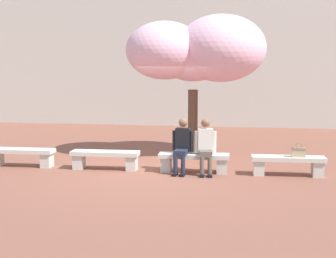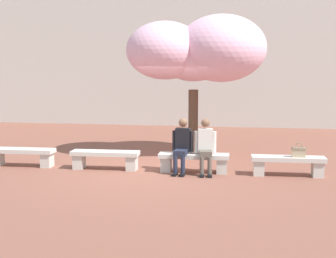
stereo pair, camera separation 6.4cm
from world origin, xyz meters
TOP-DOWN VIEW (x-y plane):
  - ground_plane at (0.00, 0.00)m, footprint 100.00×100.00m
  - building_facade at (0.00, 10.60)m, footprint 28.00×4.00m
  - stone_bench_west_end at (-3.26, 0.00)m, footprint 1.67×0.47m
  - stone_bench_near_west at (-1.09, 0.00)m, footprint 1.67×0.47m
  - stone_bench_center at (1.09, 0.00)m, footprint 1.67×0.47m
  - stone_bench_near_east at (3.26, 0.00)m, footprint 1.67×0.47m
  - person_seated_left at (0.81, -0.05)m, footprint 0.51×0.71m
  - person_seated_right at (1.36, -0.05)m, footprint 0.51×0.71m
  - handbag at (3.48, -0.03)m, footprint 0.30×0.15m
  - cherry_tree_main at (0.95, 2.13)m, footprint 3.81×2.73m

SIDE VIEW (x-z plane):
  - ground_plane at x=0.00m, z-range 0.00..0.00m
  - stone_bench_west_end at x=-3.26m, z-range 0.07..0.52m
  - stone_bench_near_west at x=-1.09m, z-range 0.07..0.52m
  - stone_bench_center at x=1.09m, z-range 0.07..0.52m
  - stone_bench_near_east at x=3.26m, z-range 0.07..0.52m
  - handbag at x=3.48m, z-range 0.41..0.75m
  - person_seated_left at x=0.81m, z-range 0.05..1.34m
  - person_seated_right at x=1.36m, z-range 0.05..1.34m
  - cherry_tree_main at x=0.95m, z-range 0.97..4.87m
  - building_facade at x=0.00m, z-range 0.00..9.11m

